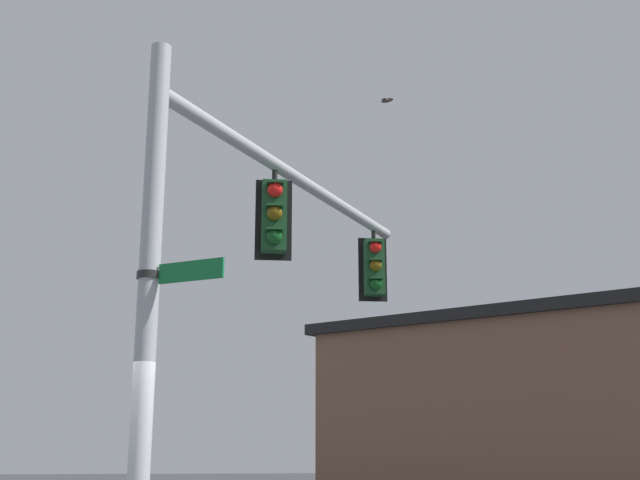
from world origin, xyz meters
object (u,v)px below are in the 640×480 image
traffic_light_nearest_pole (274,216)px  traffic_light_mid_inner (374,267)px  bird_flying (387,100)px  street_name_sign (169,273)px

traffic_light_nearest_pole → traffic_light_mid_inner: size_ratio=1.00×
bird_flying → traffic_light_nearest_pole: bearing=60.8°
traffic_light_nearest_pole → bird_flying: (-2.60, -4.65, 4.01)m
traffic_light_mid_inner → street_name_sign: (3.26, 5.78, -1.40)m
street_name_sign → bird_flying: bearing=-118.2°
traffic_light_nearest_pole → traffic_light_mid_inner: same height
traffic_light_mid_inner → street_name_sign: traffic_light_mid_inner is taller
street_name_sign → traffic_light_mid_inner: bearing=-119.4°
traffic_light_mid_inner → traffic_light_nearest_pole: bearing=58.4°
street_name_sign → bird_flying: (-3.84, -7.15, 5.41)m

